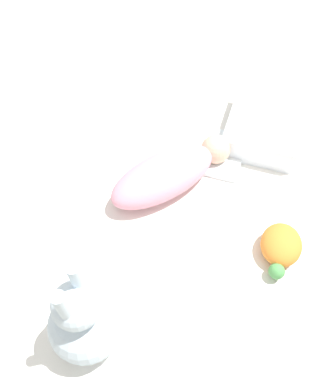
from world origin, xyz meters
TOP-DOWN VIEW (x-y plane):
  - ground_plane at (0.00, 0.00)m, footprint 12.00×12.00m
  - bed_mattress at (0.00, 0.00)m, footprint 1.35×0.99m
  - burp_cloth at (-0.34, 0.13)m, footprint 0.26×0.17m
  - swaddled_baby at (-0.14, -0.03)m, footprint 0.48×0.41m
  - pillow at (-0.52, 0.26)m, footprint 0.39×0.29m
  - bunny_plush at (0.47, -0.07)m, footprint 0.20×0.20m
  - turtle_plush at (0.03, 0.40)m, footprint 0.20×0.13m

SIDE VIEW (x-z plane):
  - ground_plane at x=0.00m, z-range 0.00..0.00m
  - bed_mattress at x=0.00m, z-range 0.00..0.15m
  - burp_cloth at x=-0.34m, z-range 0.15..0.17m
  - turtle_plush at x=0.03m, z-range 0.15..0.24m
  - pillow at x=-0.52m, z-range 0.15..0.25m
  - swaddled_baby at x=-0.14m, z-range 0.15..0.29m
  - bunny_plush at x=0.47m, z-range 0.10..0.47m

